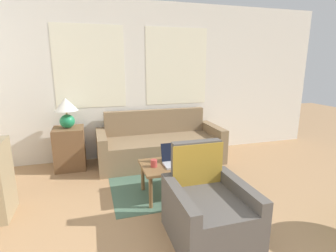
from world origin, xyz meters
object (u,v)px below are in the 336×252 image
object	(u,v)px
couch	(160,146)
table_lamp	(66,110)
laptop	(176,159)
coffee_table	(178,167)
armchair	(207,211)
cup_navy	(154,163)

from	to	relation	value
couch	table_lamp	xyz separation A→B (m)	(-1.42, 0.10, 0.67)
table_lamp	laptop	bearing A→B (deg)	-44.65
laptop	table_lamp	bearing A→B (deg)	135.35
coffee_table	laptop	bearing A→B (deg)	-172.25
coffee_table	laptop	world-z (taller)	laptop
table_lamp	armchair	bearing A→B (deg)	-58.28
armchair	coffee_table	size ratio (longest dim) A/B	0.97
couch	armchair	distance (m)	2.06
armchair	cup_navy	world-z (taller)	armchair
coffee_table	laptop	size ratio (longest dim) A/B	2.80
armchair	coffee_table	world-z (taller)	armchair
couch	coffee_table	xyz separation A→B (m)	(-0.09, -1.19, 0.10)
table_lamp	laptop	xyz separation A→B (m)	(1.31, -1.29, -0.47)
couch	laptop	distance (m)	1.21
cup_navy	laptop	bearing A→B (deg)	3.61
coffee_table	laptop	distance (m)	0.11
couch	armchair	xyz separation A→B (m)	(-0.09, -2.05, 0.01)
couch	coffee_table	world-z (taller)	couch
armchair	laptop	world-z (taller)	armchair
armchair	cup_navy	distance (m)	0.92
armchair	laptop	bearing A→B (deg)	91.71
couch	armchair	bearing A→B (deg)	-92.42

